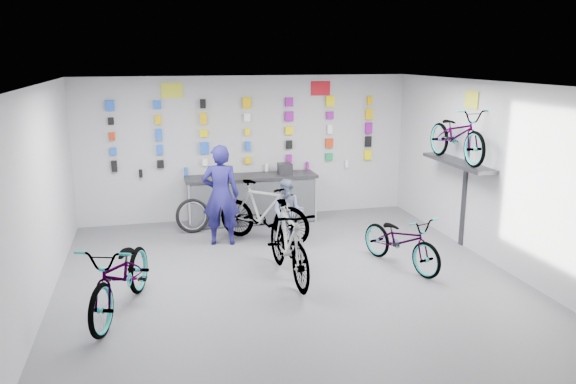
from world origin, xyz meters
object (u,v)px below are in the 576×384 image
object	(u,v)px
bike_center	(288,242)
bike_right	(401,240)
counter	(252,200)
customer	(288,212)
clerk	(221,195)
bike_left	(121,276)
bike_service	(263,212)

from	to	relation	value
bike_center	bike_right	distance (m)	1.92
counter	bike_right	bearing A→B (deg)	-58.06
bike_center	customer	bearing A→B (deg)	73.28
counter	customer	distance (m)	1.61
clerk	bike_left	bearing A→B (deg)	66.91
bike_left	bike_center	world-z (taller)	bike_center
bike_center	bike_right	bearing A→B (deg)	-2.15
bike_service	customer	bearing A→B (deg)	-85.35
clerk	customer	bearing A→B (deg)	174.06
bike_left	clerk	size ratio (longest dim) A/B	1.10
customer	bike_service	bearing A→B (deg)	168.78
bike_right	clerk	world-z (taller)	clerk
bike_left	customer	world-z (taller)	customer
bike_center	bike_left	bearing A→B (deg)	-168.73
bike_center	clerk	bearing A→B (deg)	109.45
bike_center	bike_service	world-z (taller)	bike_center
bike_service	customer	distance (m)	0.50
counter	bike_center	world-z (taller)	bike_center
bike_right	bike_service	world-z (taller)	bike_service
bike_center	clerk	size ratio (longest dim) A/B	1.07
counter	clerk	size ratio (longest dim) A/B	1.46
bike_service	bike_center	bearing A→B (deg)	-137.87
counter	bike_service	world-z (taller)	bike_service
counter	bike_left	world-z (taller)	bike_left
bike_service	counter	bearing A→B (deg)	41.30
bike_left	clerk	xyz separation A→B (m)	(1.67, 2.54, 0.39)
counter	customer	size ratio (longest dim) A/B	2.19
bike_left	bike_center	distance (m)	2.54
clerk	customer	size ratio (longest dim) A/B	1.51
bike_right	customer	bearing A→B (deg)	115.99
counter	bike_service	size ratio (longest dim) A/B	1.41
bike_center	customer	size ratio (longest dim) A/B	1.61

